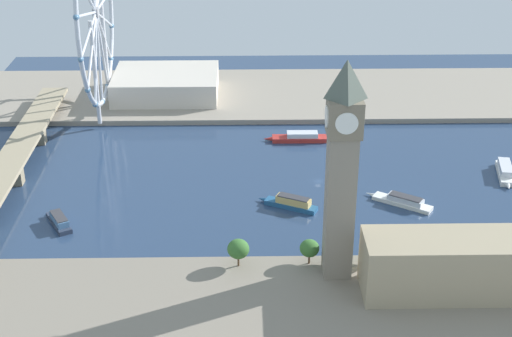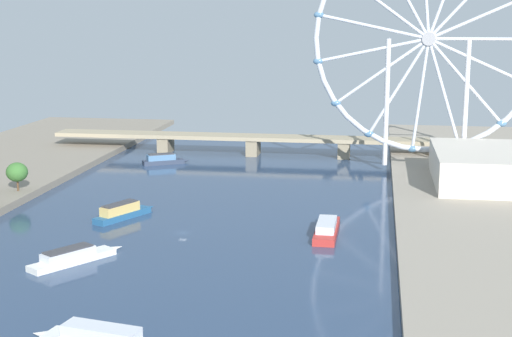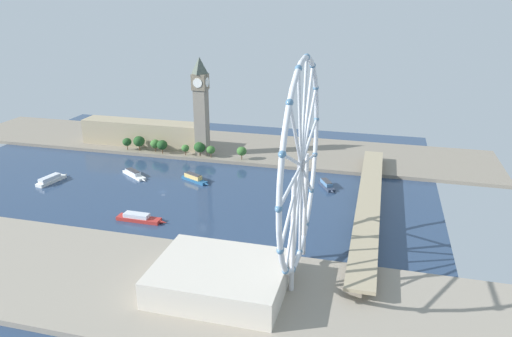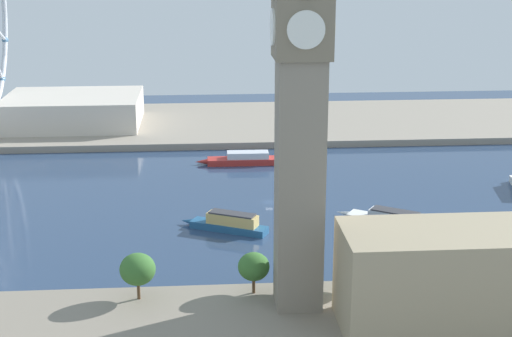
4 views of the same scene
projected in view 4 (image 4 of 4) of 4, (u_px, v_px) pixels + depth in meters
ground_plane at (269, 202)px, 265.31m from camera, size 405.01×405.01×0.00m
riverbank_right at (248, 123)px, 377.31m from camera, size 90.00×520.00×3.00m
clock_tower at (300, 119)px, 170.59m from camera, size 13.35×13.35×87.62m
tree_row_embankment at (396, 260)px, 188.51m from camera, size 13.05×120.23×13.80m
riverside_hall at (73, 110)px, 366.30m from camera, size 50.07×64.17×14.18m
tour_boat_1 at (391, 219)px, 243.69m from camera, size 21.57×29.83×4.87m
tour_boat_2 at (244, 159)px, 311.39m from camera, size 7.42×35.32×5.14m
tour_boat_4 at (229, 223)px, 238.07m from camera, size 16.37×28.00×6.09m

